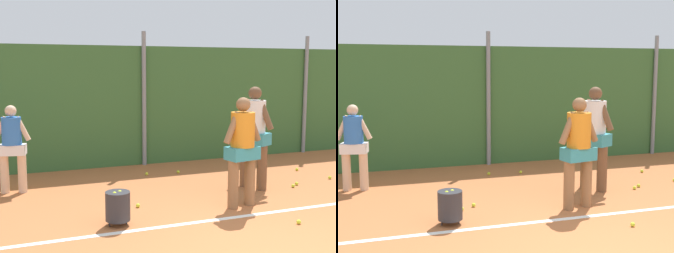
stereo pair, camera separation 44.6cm
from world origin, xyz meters
The scene contains 18 objects.
ground_plane centered at (0.00, 1.71, 0.00)m, with size 24.07×24.07×0.00m, color #B76638.
hedge_fence_backdrop centered at (0.00, 5.83, 1.38)m, with size 15.65×0.25×2.77m, color #386633.
fence_post_center centered at (0.00, 5.65, 1.55)m, with size 0.10×0.10×3.09m, color gray.
fence_post_right centered at (4.51, 5.65, 1.55)m, with size 0.10×0.10×3.09m, color gray.
court_baseline_paint centered at (0.00, 1.58, 0.00)m, with size 11.43×0.10×0.01m, color white.
player_foreground_near centered at (0.51, 2.04, 1.01)m, with size 0.75×0.40×1.80m.
player_midcourt centered at (1.30, 2.96, 1.08)m, with size 0.54×0.77×1.92m.
player_backcourt_far centered at (-2.96, 4.23, 0.90)m, with size 0.66×0.37×1.60m.
ball_hopper centered at (-1.61, 1.88, 0.29)m, with size 0.36×0.36×0.51m.
tennis_ball_1 centered at (-1.10, 2.58, 0.03)m, with size 0.07×0.07×0.07m, color #CCDB33.
tennis_ball_2 centered at (0.42, 4.57, 0.03)m, with size 0.07×0.07×0.07m, color #CCDB33.
tennis_ball_3 centered at (-0.28, 4.63, 0.03)m, with size 0.07×0.07×0.07m, color #CCDB33.
tennis_ball_6 centered at (-1.33, 2.44, 0.03)m, with size 0.07×0.07×0.07m, color #CCDB33.
tennis_ball_7 centered at (0.87, 1.00, 0.03)m, with size 0.07×0.07×0.07m, color #CCDB33.
tennis_ball_9 centered at (2.20, 2.83, 0.03)m, with size 0.07×0.07×0.07m, color #CCDB33.
tennis_ball_11 centered at (2.97, 3.85, 0.03)m, with size 0.07×0.07×0.07m, color #CCDB33.
tennis_ball_12 centered at (2.03, 2.71, 0.03)m, with size 0.07×0.07×0.07m, color #CCDB33.
tennis_ball_13 centered at (3.14, 2.99, 0.03)m, with size 0.07×0.07×0.07m, color #CCDB33.
Camera 1 is at (-3.14, -4.20, 2.26)m, focal length 47.77 mm.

